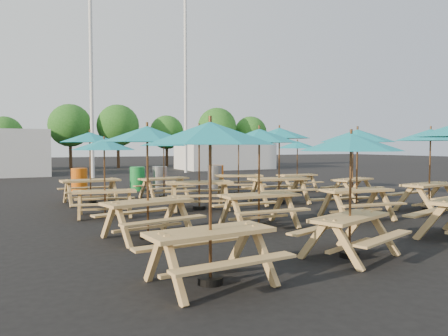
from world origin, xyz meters
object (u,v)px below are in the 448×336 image
picnic_unit_10 (279,138)px  picnic_unit_3 (90,142)px  picnic_unit_15 (297,148)px  waste_bin_3 (217,176)px  picnic_unit_6 (199,138)px  picnic_unit_13 (430,141)px  waste_bin_2 (160,178)px  picnic_unit_14 (353,147)px  waste_bin_0 (79,181)px  picnic_unit_7 (164,146)px  waste_bin_4 (215,177)px  picnic_unit_1 (147,142)px  picnic_unit_4 (351,151)px  picnic_unit_0 (210,145)px  picnic_unit_9 (357,142)px  waste_bin_1 (138,179)px  picnic_unit_11 (239,144)px  picnic_unit_5 (259,143)px  picnic_unit_2 (104,150)px

picnic_unit_10 → picnic_unit_3: bearing=159.8°
picnic_unit_15 → waste_bin_3: bearing=125.6°
picnic_unit_6 → picnic_unit_13: 6.52m
waste_bin_2 → picnic_unit_14: bearing=-51.8°
picnic_unit_3 → waste_bin_0: (0.14, 3.19, -1.47)m
waste_bin_2 → waste_bin_3: 2.63m
picnic_unit_10 → waste_bin_2: picnic_unit_10 is taller
picnic_unit_7 → waste_bin_4: bearing=28.9°
picnic_unit_1 → picnic_unit_14: 8.61m
picnic_unit_7 → waste_bin_3: bearing=30.2°
picnic_unit_4 → waste_bin_0: bearing=83.0°
picnic_unit_0 → picnic_unit_13: 8.81m
picnic_unit_0 → waste_bin_2: (3.41, 12.20, -1.38)m
picnic_unit_9 → picnic_unit_10: (-0.03, 3.39, 0.14)m
picnic_unit_7 → waste_bin_2: (0.82, 2.91, -1.35)m
picnic_unit_7 → waste_bin_2: bearing=64.6°
picnic_unit_0 → picnic_unit_14: picnic_unit_0 is taller
picnic_unit_1 → waste_bin_1: picnic_unit_1 is taller
picnic_unit_7 → picnic_unit_15: picnic_unit_7 is taller
waste_bin_1 → picnic_unit_10: bearing=-63.2°
picnic_unit_1 → picnic_unit_11: bearing=36.2°
picnic_unit_3 → waste_bin_3: (6.00, 3.12, -1.47)m
picnic_unit_13 → picnic_unit_15: size_ratio=1.14×
picnic_unit_9 → waste_bin_0: bearing=126.5°
picnic_unit_11 → picnic_unit_14: picnic_unit_11 is taller
picnic_unit_9 → waste_bin_4: (0.32, 8.85, -1.45)m
picnic_unit_7 → picnic_unit_10: size_ratio=0.88×
picnic_unit_0 → waste_bin_1: 12.58m
picnic_unit_4 → picnic_unit_7: size_ratio=0.98×
waste_bin_1 → waste_bin_4: (3.31, -0.42, 0.00)m
picnic_unit_0 → picnic_unit_5: (2.74, 3.23, 0.05)m
picnic_unit_2 → picnic_unit_5: picnic_unit_5 is taller
picnic_unit_3 → picnic_unit_6: size_ratio=0.95×
picnic_unit_7 → picnic_unit_10: picnic_unit_10 is taller
waste_bin_1 → waste_bin_2: (0.93, -0.05, 0.00)m
picnic_unit_4 → waste_bin_4: 12.10m
picnic_unit_13 → waste_bin_3: 9.49m
picnic_unit_2 → picnic_unit_9: (5.56, -3.28, 0.20)m
picnic_unit_5 → picnic_unit_2: bearing=135.2°
picnic_unit_4 → picnic_unit_15: bearing=39.6°
picnic_unit_4 → picnic_unit_11: (2.79, 8.86, 0.13)m
picnic_unit_7 → picnic_unit_3: bearing=176.0°
picnic_unit_6 → waste_bin_1: (-0.14, 5.94, -1.58)m
picnic_unit_13 → waste_bin_2: size_ratio=2.39×
picnic_unit_15 → waste_bin_2: picnic_unit_15 is taller
picnic_unit_2 → picnic_unit_1: bearing=-74.2°
picnic_unit_0 → picnic_unit_15: (8.12, 9.04, -0.13)m
picnic_unit_0 → picnic_unit_14: size_ratio=1.03×
picnic_unit_3 → picnic_unit_15: size_ratio=1.12×
waste_bin_1 → picnic_unit_13: bearing=-57.8°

